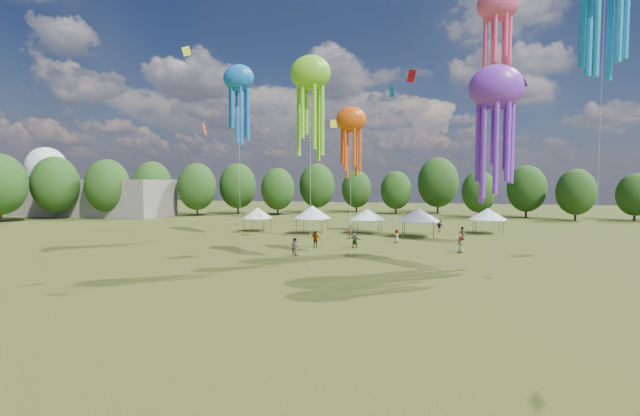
# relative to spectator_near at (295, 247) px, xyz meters

# --- Properties ---
(spectator_near) EXTENTS (1.12, 1.03, 1.84)m
(spectator_near) POSITION_rel_spectator_near_xyz_m (0.00, 0.00, 0.00)
(spectator_near) COLOR gray
(spectator_near) RESTS_ON ground
(spectators_far) EXTENTS (17.67, 20.33, 1.90)m
(spectators_far) POSITION_rel_spectator_near_xyz_m (9.76, 12.84, -0.01)
(spectators_far) COLOR gray
(spectators_far) RESTS_ON ground
(festival_tents) EXTENTS (38.71, 11.89, 4.09)m
(festival_tents) POSITION_rel_spectator_near_xyz_m (5.36, 21.28, 2.00)
(festival_tents) COLOR #47474C
(festival_tents) RESTS_ON ground
(show_kites) EXTENTS (44.91, 21.55, 31.23)m
(show_kites) POSITION_rel_spectator_near_xyz_m (17.62, 4.77, 20.60)
(show_kites) COLOR #7BD623
(show_kites) RESTS_ON ground
(treeline) EXTENTS (201.57, 95.24, 13.43)m
(treeline) POSITION_rel_spectator_near_xyz_m (5.94, 29.95, 5.62)
(treeline) COLOR #38281C
(treeline) RESTS_ON ground
(hangar) EXTENTS (40.00, 12.00, 8.00)m
(hangar) POSITION_rel_spectator_near_xyz_m (-62.19, 39.44, 3.08)
(hangar) COLOR gray
(hangar) RESTS_ON ground
(radome) EXTENTS (9.00, 9.00, 16.00)m
(radome) POSITION_rel_spectator_near_xyz_m (-78.19, 45.44, 9.06)
(radome) COLOR white
(radome) RESTS_ON ground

